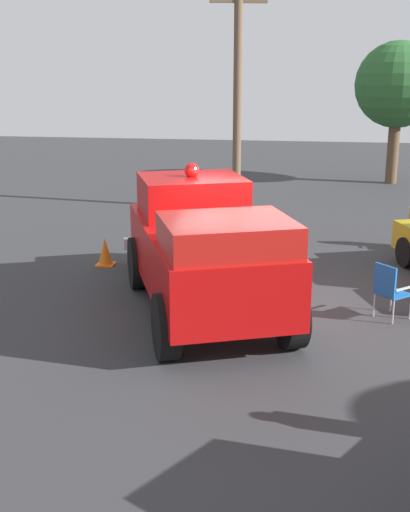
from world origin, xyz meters
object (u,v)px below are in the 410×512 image
object	(u,v)px
lawn_chair_by_car	(389,288)
utility_pole	(237,95)
vintage_fire_truck	(202,247)
oak_tree_right	(398,86)
traffic_cone	(105,252)

from	to	relation	value
lawn_chair_by_car	utility_pole	distance (m)	10.21
lawn_chair_by_car	utility_pole	size ratio (longest dim) A/B	0.15
vintage_fire_truck	utility_pole	bearing A→B (deg)	-87.28
lawn_chair_by_car	oak_tree_right	distance (m)	15.38
vintage_fire_truck	lawn_chair_by_car	xyz separation A→B (m)	(-3.33, -0.02, -0.61)
oak_tree_right	vintage_fire_truck	bearing A→B (deg)	71.75
vintage_fire_truck	lawn_chair_by_car	distance (m)	3.38
lawn_chair_by_car	oak_tree_right	size ratio (longest dim) A/B	0.19
lawn_chair_by_car	oak_tree_right	bearing A→B (deg)	-96.16
lawn_chair_by_car	traffic_cone	xyz separation A→B (m)	(5.96, -2.42, -0.28)
vintage_fire_truck	traffic_cone	world-z (taller)	vintage_fire_truck
lawn_chair_by_car	utility_pole	bearing A→B (deg)	-67.38
traffic_cone	vintage_fire_truck	bearing A→B (deg)	137.17
oak_tree_right	traffic_cone	size ratio (longest dim) A/B	8.40
utility_pole	lawn_chair_by_car	bearing A→B (deg)	112.62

